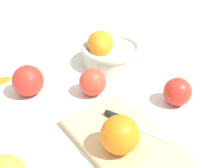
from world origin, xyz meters
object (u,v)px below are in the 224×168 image
Objects in this scene: bowl at (109,52)px; knife at (128,122)px; apple_back_left at (93,82)px; cutting_board at (123,140)px; apple_back_right at (177,92)px; orange_on_board at (120,135)px; apple_front_left at (28,81)px.

bowl is 0.29m from knife.
apple_back_left reaches higher than knife.
apple_back_right is (-0.06, 0.18, 0.03)m from cutting_board.
orange_on_board reaches higher than apple_back_right.
bowl reaches higher than apple_back_right.
apple_front_left is at bearing -159.22° from orange_on_board.
bowl is 0.25m from apple_front_left.
bowl is at bearing 139.58° from apple_back_left.
apple_back_left is (-0.16, -0.01, 0.01)m from knife.
knife is 0.28m from apple_front_left.
apple_front_left reaches higher than apple_back_left.
apple_front_left is (-0.26, -0.13, 0.03)m from cutting_board.
apple_back_left is at bearing -127.38° from apple_back_right.
apple_front_left is at bearing -78.70° from bowl.
cutting_board is at bearing -4.50° from apple_back_left.
knife is 0.16m from apple_back_right.
bowl is at bearing -165.52° from apple_back_right.
knife is at bearing -78.86° from apple_back_right.
bowl reaches higher than apple_front_left.
orange_on_board reaches higher than cutting_board.
apple_back_right reaches higher than knife.
orange_on_board is 0.96× the size of apple_front_left.
bowl reaches higher than knife.
apple_front_left is (-0.07, -0.15, 0.00)m from apple_back_left.
apple_front_left is (-0.29, -0.11, -0.02)m from orange_on_board.
orange_on_board reaches higher than apple_front_left.
orange_on_board is 0.22m from apple_back_left.
bowl is at bearing 162.41° from knife.
orange_on_board is at bearing -39.83° from knife.
knife is at bearing 5.29° from apple_back_left.
apple_back_right is (0.13, 0.17, -0.00)m from apple_back_left.
cutting_board is 3.72× the size of apple_back_right.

